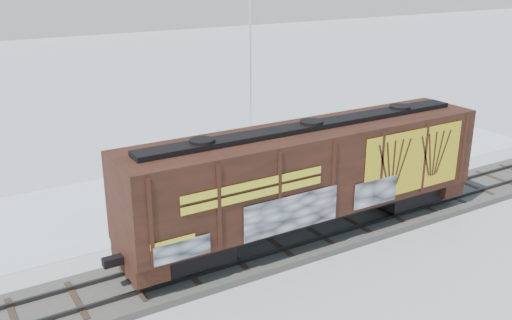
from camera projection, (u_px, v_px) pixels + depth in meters
ground at (314, 238)px, 24.27m from camera, size 500.00×500.00×0.00m
rail_track at (314, 234)px, 24.23m from camera, size 50.00×3.40×0.43m
parking_strip at (229, 182)px, 30.32m from camera, size 40.00×8.00×0.03m
hopper_railcar at (310, 173)px, 23.11m from camera, size 15.91×3.06×4.66m
flagpole at (252, 78)px, 34.84m from camera, size 2.30×0.90×11.75m
car_silver at (196, 192)px, 27.19m from camera, size 4.45×3.25×1.41m
car_white at (279, 171)px, 29.96m from camera, size 4.24×2.81×1.32m
car_dark at (271, 165)px, 30.84m from camera, size 4.84×2.87×1.31m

